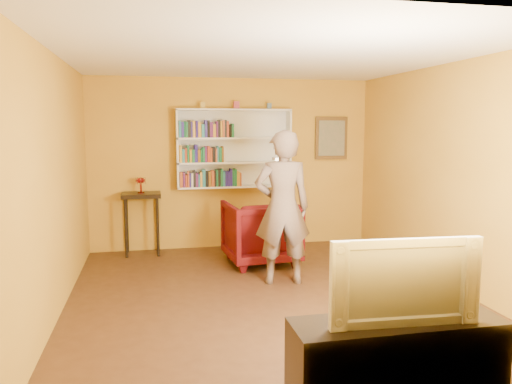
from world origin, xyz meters
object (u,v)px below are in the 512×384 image
(television, at_px, (399,278))
(armchair, at_px, (261,232))
(ruby_lustre, at_px, (141,182))
(console_table, at_px, (141,204))
(tv_cabinet, at_px, (396,357))
(person, at_px, (282,208))
(bookshelf, at_px, (234,149))

(television, bearing_deg, armchair, 96.45)
(ruby_lustre, height_order, armchair, ruby_lustre)
(console_table, bearing_deg, armchair, -27.31)
(armchair, xyz_separation_m, tv_cabinet, (0.21, -3.64, -0.17))
(ruby_lustre, bearing_deg, person, -46.05)
(armchair, relative_size, tv_cabinet, 0.64)
(armchair, height_order, person, person)
(armchair, height_order, television, television)
(ruby_lustre, relative_size, armchair, 0.24)
(bookshelf, xyz_separation_m, television, (0.43, -4.66, -0.73))
(tv_cabinet, xyz_separation_m, television, (-0.00, 0.00, 0.59))
(bookshelf, relative_size, armchair, 1.82)
(tv_cabinet, bearing_deg, bookshelf, 95.22)
(television, bearing_deg, ruby_lustre, 115.77)
(ruby_lustre, distance_m, person, 2.50)
(bookshelf, distance_m, person, 2.08)
(bookshelf, xyz_separation_m, person, (0.29, -1.95, -0.64))
(console_table, distance_m, person, 2.50)
(television, bearing_deg, tv_cabinet, 3.21)
(console_table, distance_m, armchair, 1.90)
(person, bearing_deg, console_table, -40.22)
(armchair, relative_size, television, 0.91)
(armchair, distance_m, television, 3.67)
(ruby_lustre, xyz_separation_m, television, (1.87, -4.50, -0.25))
(person, distance_m, tv_cabinet, 2.79)
(person, bearing_deg, television, 98.78)
(armchair, height_order, tv_cabinet, armchair)
(console_table, height_order, television, television)
(console_table, height_order, person, person)
(person, bearing_deg, ruby_lustre, -40.22)
(ruby_lustre, bearing_deg, television, -67.44)
(ruby_lustre, relative_size, tv_cabinet, 0.15)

